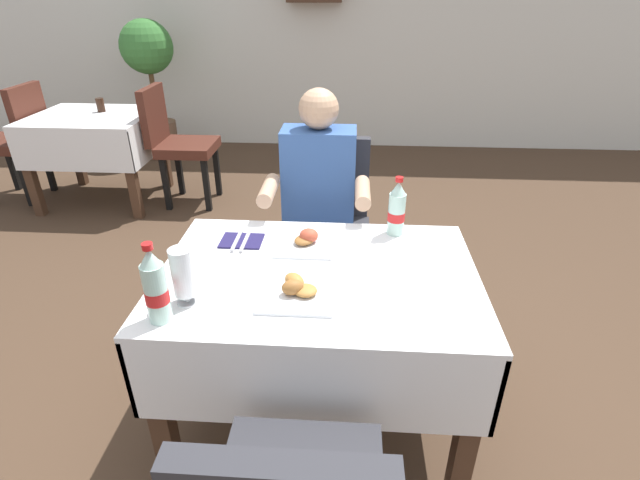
# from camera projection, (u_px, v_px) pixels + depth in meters

# --- Properties ---
(ground_plane) EXTENTS (11.00, 11.00, 0.00)m
(ground_plane) POSITION_uv_depth(u_px,v_px,m) (313.00, 402.00, 2.16)
(ground_plane) COLOR #473323
(back_wall) EXTENTS (11.00, 0.12, 2.99)m
(back_wall) POSITION_uv_depth(u_px,v_px,m) (342.00, 4.00, 4.96)
(back_wall) COLOR silver
(back_wall) RESTS_ON ground
(main_dining_table) EXTENTS (1.17, 0.82, 0.74)m
(main_dining_table) POSITION_uv_depth(u_px,v_px,m) (318.00, 310.00, 1.83)
(main_dining_table) COLOR white
(main_dining_table) RESTS_ON ground
(chair_far_diner_seat) EXTENTS (0.44, 0.50, 0.97)m
(chair_far_diner_seat) POSITION_uv_depth(u_px,v_px,m) (329.00, 222.00, 2.54)
(chair_far_diner_seat) COLOR #2D2D33
(chair_far_diner_seat) RESTS_ON ground
(seated_diner_far) EXTENTS (0.50, 0.46, 1.26)m
(seated_diner_far) POSITION_uv_depth(u_px,v_px,m) (318.00, 203.00, 2.37)
(seated_diner_far) COLOR #282D42
(seated_diner_far) RESTS_ON ground
(plate_near_camera) EXTENTS (0.26, 0.26, 0.07)m
(plate_near_camera) POSITION_uv_depth(u_px,v_px,m) (297.00, 289.00, 1.61)
(plate_near_camera) COLOR white
(plate_near_camera) RESTS_ON main_dining_table
(plate_far_diner) EXTENTS (0.23, 0.23, 0.07)m
(plate_far_diner) POSITION_uv_depth(u_px,v_px,m) (306.00, 241.00, 1.92)
(plate_far_diner) COLOR white
(plate_far_diner) RESTS_ON main_dining_table
(beer_glass_left) EXTENTS (0.08, 0.08, 0.20)m
(beer_glass_left) POSITION_uv_depth(u_px,v_px,m) (183.00, 274.00, 1.53)
(beer_glass_left) COLOR white
(beer_glass_left) RESTS_ON main_dining_table
(cola_bottle_primary) EXTENTS (0.07, 0.07, 0.27)m
(cola_bottle_primary) POSITION_uv_depth(u_px,v_px,m) (155.00, 288.00, 1.44)
(cola_bottle_primary) COLOR silver
(cola_bottle_primary) RESTS_ON main_dining_table
(cola_bottle_secondary) EXTENTS (0.07, 0.07, 0.25)m
(cola_bottle_secondary) POSITION_uv_depth(u_px,v_px,m) (397.00, 210.00, 1.96)
(cola_bottle_secondary) COLOR silver
(cola_bottle_secondary) RESTS_ON main_dining_table
(napkin_cutlery_set) EXTENTS (0.17, 0.19, 0.01)m
(napkin_cutlery_set) POSITION_uv_depth(u_px,v_px,m) (242.00, 241.00, 1.95)
(napkin_cutlery_set) COLOR #231E4C
(napkin_cutlery_set) RESTS_ON main_dining_table
(background_dining_table) EXTENTS (0.95, 0.81, 0.74)m
(background_dining_table) POSITION_uv_depth(u_px,v_px,m) (96.00, 137.00, 3.93)
(background_dining_table) COLOR white
(background_dining_table) RESTS_ON ground
(background_chair_left) EXTENTS (0.50, 0.44, 0.97)m
(background_chair_left) POSITION_uv_depth(u_px,v_px,m) (17.00, 136.00, 3.97)
(background_chair_left) COLOR #4C2319
(background_chair_left) RESTS_ON ground
(background_chair_right) EXTENTS (0.50, 0.44, 0.97)m
(background_chair_right) POSITION_uv_depth(u_px,v_px,m) (176.00, 139.00, 3.89)
(background_chair_right) COLOR #4C2319
(background_chair_right) RESTS_ON ground
(background_table_tumbler) EXTENTS (0.06, 0.06, 0.11)m
(background_table_tumbler) POSITION_uv_depth(u_px,v_px,m) (100.00, 105.00, 3.91)
(background_table_tumbler) COLOR black
(background_table_tumbler) RESTS_ON background_dining_table
(potted_plant_corner) EXTENTS (0.52, 0.52, 1.39)m
(potted_plant_corner) POSITION_uv_depth(u_px,v_px,m) (150.00, 71.00, 4.83)
(potted_plant_corner) COLOR brown
(potted_plant_corner) RESTS_ON ground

